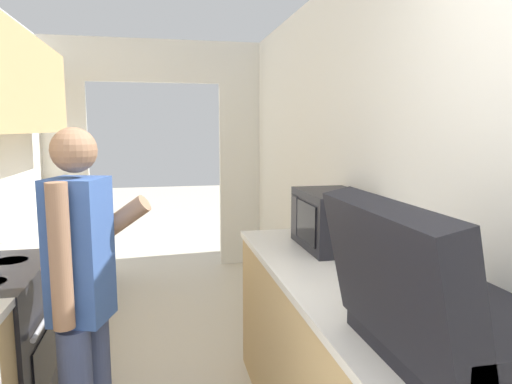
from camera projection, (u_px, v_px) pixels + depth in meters
The scene contains 7 objects.
wall_right at pixel (385, 189), 2.38m from camera, with size 0.06×7.05×2.50m.
wall_far_with_doorway at pixel (155, 142), 4.97m from camera, with size 2.71×0.06×2.50m.
counter_left at pixel (36, 285), 3.26m from camera, with size 0.62×3.29×0.89m.
counter_right at pixel (352, 378), 2.05m from camera, with size 0.62×2.19×0.89m.
person at pixel (82, 307), 1.87m from camera, with size 0.50×0.44×1.57m.
suitcase at pixel (435, 313), 1.28m from camera, with size 0.50×0.66×0.48m.
microwave at pixel (331, 219), 2.56m from camera, with size 0.33×0.51×0.32m.
Camera 1 is at (0.03, -0.44, 1.56)m, focal length 32.00 mm.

